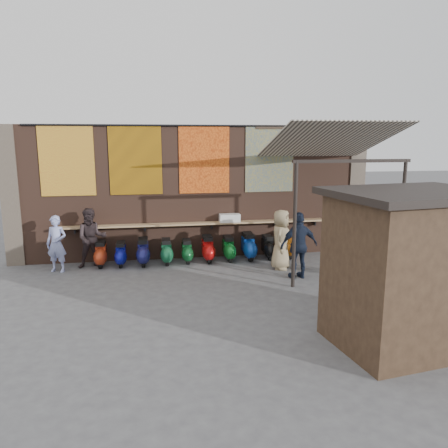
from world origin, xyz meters
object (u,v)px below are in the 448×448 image
shopper_navy (299,246)px  market_stall (409,273)px  scooter_stool_1 (121,254)px  scooter_stool_2 (143,252)px  diner_right (92,238)px  scooter_stool_3 (167,252)px  shopper_tan (281,239)px  shopper_grey (407,255)px  scooter_stool_7 (249,246)px  scooter_stool_0 (101,254)px  scooter_stool_9 (286,245)px  scooter_stool_4 (187,251)px  shelf_box (230,218)px  diner_left (57,244)px  scooter_stool_6 (229,248)px  scooter_stool_5 (208,249)px  scooter_stool_8 (268,247)px

shopper_navy → market_stall: bearing=91.7°
scooter_stool_1 → scooter_stool_2: (0.63, -0.04, 0.05)m
diner_right → shopper_navy: bearing=-27.0°
scooter_stool_3 → shopper_tan: (3.14, -1.01, 0.48)m
shopper_navy → shopper_grey: shopper_navy is taller
scooter_stool_7 → diner_right: size_ratio=0.49×
scooter_stool_0 → shopper_navy: size_ratio=0.43×
scooter_stool_9 → shopper_tan: shopper_tan is taller
scooter_stool_4 → shopper_navy: (2.76, -1.96, 0.54)m
shelf_box → scooter_stool_4: 1.64m
diner_left → shopper_grey: (8.77, -2.67, 0.01)m
diner_left → market_stall: size_ratio=0.59×
diner_left → shopper_tan: bearing=11.0°
shelf_box → shopper_grey: size_ratio=0.39×
scooter_stool_7 → diner_right: 4.58m
scooter_stool_6 → market_stall: bearing=-70.2°
shopper_grey → shelf_box: bearing=-20.7°
scooter_stool_7 → market_stall: bearing=-75.7°
scooter_stool_3 → diner_right: (-2.08, -0.02, 0.49)m
scooter_stool_0 → shopper_tan: bearing=-12.3°
scooter_stool_9 → market_stall: (0.33, -5.90, 0.92)m
scooter_stool_9 → scooter_stool_4: bearing=-179.4°
scooter_stool_6 → scooter_stool_1: bearing=-179.2°
scooter_stool_0 → shopper_navy: (5.22, -2.00, 0.52)m
scooter_stool_1 → scooter_stool_9: bearing=0.6°
scooter_stool_6 → scooter_stool_9: (1.79, 0.01, 0.04)m
scooter_stool_5 → shopper_grey: (4.56, -2.99, 0.41)m
scooter_stool_8 → scooter_stool_9: 0.57m
shopper_tan → market_stall: (0.83, -4.81, 0.48)m
scooter_stool_1 → scooter_stool_4: bearing=0.5°
scooter_stool_2 → scooter_stool_3: size_ratio=1.07×
scooter_stool_5 → diner_left: bearing=-175.6°
scooter_stool_3 → market_stall: (3.97, -5.83, 0.96)m
scooter_stool_5 → scooter_stool_9: 2.42m
scooter_stool_6 → shopper_grey: bearing=-37.3°
scooter_stool_3 → scooter_stool_9: 3.65m
scooter_stool_0 → diner_left: (-1.12, -0.34, 0.42)m
scooter_stool_1 → scooter_stool_8: scooter_stool_8 is taller
scooter_stool_6 → diner_right: diner_right is taller
scooter_stool_1 → diner_right: size_ratio=0.42×
scooter_stool_3 → scooter_stool_7: (2.47, 0.07, 0.04)m
shelf_box → scooter_stool_4: (-1.33, -0.29, -0.91)m
scooter_stool_6 → shelf_box: bearing=73.6°
scooter_stool_1 → scooter_stool_4: size_ratio=1.01×
scooter_stool_6 → shopper_grey: size_ratio=0.48×
market_stall → scooter_stool_2: bearing=120.3°
scooter_stool_2 → diner_right: bearing=-179.6°
shelf_box → scooter_stool_2: bearing=-172.4°
market_stall → scooter_stool_1: bearing=123.7°
scooter_stool_2 → scooter_stool_7: (3.14, 0.08, 0.01)m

